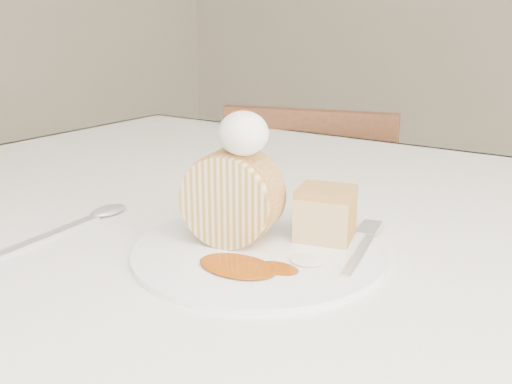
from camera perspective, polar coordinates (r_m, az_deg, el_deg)
The scene contains 10 objects.
table at distance 0.72m, azimuth 7.23°, elevation -9.22°, with size 1.40×0.90×0.75m.
chair_far at distance 1.39m, azimuth 5.81°, elevation -5.23°, with size 0.46×0.46×0.79m.
plate at distance 0.57m, azimuth 0.28°, elevation -5.92°, with size 0.25×0.25×0.01m, color white.
roulade_slice at distance 0.57m, azimuth -2.41°, elevation -0.56°, with size 0.09×0.09×0.05m, color beige.
cake_chunk at distance 0.59m, azimuth 6.95°, elevation -2.48°, with size 0.06×0.05×0.05m, color tan.
whipped_cream at distance 0.54m, azimuth -1.27°, elevation 5.88°, with size 0.05×0.05×0.04m, color white.
caramel_drizzle at distance 0.54m, azimuth -1.30°, elevation 8.50°, with size 0.02×0.02×0.01m, color #8B3705.
caramel_pool at distance 0.52m, azimuth -1.90°, elevation -7.39°, with size 0.08×0.05×0.00m, color #8B3705, non-canonical shape.
fork at distance 0.56m, azimuth 10.26°, elevation -6.21°, with size 0.02×0.15×0.00m, color silver.
spoon at distance 0.65m, azimuth -20.19°, elevation -4.23°, with size 0.03×0.18×0.00m, color silver.
Camera 1 is at (0.28, -0.38, 0.97)m, focal length 40.00 mm.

